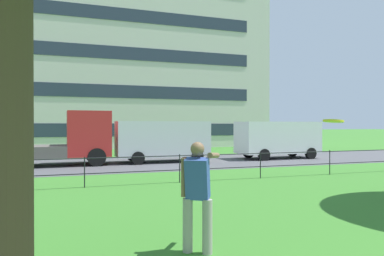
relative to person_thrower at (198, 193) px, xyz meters
The scene contains 8 objects.
street_strip 13.64m from the person_thrower, 83.01° to the left, with size 80.00×7.96×0.01m, color #4C4C51.
park_fence 6.85m from the person_thrower, 75.99° to the left, with size 32.22×0.04×1.00m.
person_thrower is the anchor object (origin of this frame).
frisbee 2.29m from the person_thrower, 43.59° to the right, with size 0.35×0.35×0.05m.
flatbed_truck_left 13.91m from the person_thrower, 101.08° to the left, with size 7.38×2.66×2.75m.
panel_van_right 13.86m from the person_thrower, 78.66° to the left, with size 5.02×2.13×2.24m.
panel_van_far_left 16.65m from the person_thrower, 53.55° to the left, with size 5.02×2.14×2.24m.
apartment_building_background 31.33m from the person_thrower, 88.92° to the left, with size 31.50×10.37×20.02m.
Camera 1 is at (-3.49, 0.12, 2.02)m, focal length 32.82 mm.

